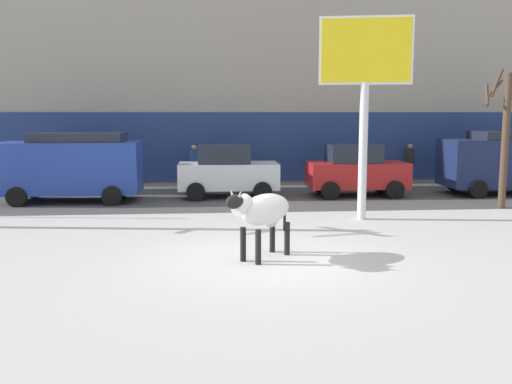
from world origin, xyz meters
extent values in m
plane|color=silver|center=(0.00, 0.00, 0.00)|extent=(120.00, 120.00, 0.00)
cube|color=#514F4C|center=(0.00, 8.48, 0.00)|extent=(60.00, 5.60, 0.01)
cube|color=#A39989|center=(0.00, 15.03, 6.50)|extent=(44.00, 6.00, 13.00)
cube|color=navy|center=(0.00, 11.98, 1.60)|extent=(43.12, 0.10, 2.80)
ellipsoid|color=silver|center=(0.07, 0.29, 1.02)|extent=(1.40, 1.43, 0.64)
ellipsoid|color=black|center=(0.02, 0.48, 1.07)|extent=(0.59, 0.60, 0.40)
cylinder|color=black|center=(-0.13, -0.20, 0.35)|extent=(0.12, 0.12, 0.70)
cylinder|color=black|center=(-0.41, 0.07, 0.35)|extent=(0.12, 0.12, 0.70)
cylinder|color=black|center=(0.55, 0.52, 0.35)|extent=(0.12, 0.12, 0.70)
cylinder|color=black|center=(0.26, 0.78, 0.35)|extent=(0.12, 0.12, 0.70)
cylinder|color=silver|center=(-0.45, -0.25, 1.20)|extent=(0.52, 0.53, 0.44)
ellipsoid|color=black|center=(-0.60, -0.41, 1.30)|extent=(0.48, 0.48, 0.28)
cone|color=beige|center=(-0.49, -0.46, 1.46)|extent=(0.12, 0.12, 0.15)
cone|color=beige|center=(-0.65, -0.31, 1.46)|extent=(0.12, 0.12, 0.15)
cylinder|color=black|center=(0.53, 0.78, 0.77)|extent=(0.06, 0.06, 0.60)
ellipsoid|color=beige|center=(0.19, 0.42, 0.72)|extent=(0.37, 0.37, 0.20)
cylinder|color=silver|center=(3.19, 4.35, 1.90)|extent=(0.24, 0.24, 3.80)
cube|color=silver|center=(3.19, 4.35, 4.65)|extent=(2.51, 0.69, 1.82)
cube|color=yellow|center=(3.19, 4.32, 4.65)|extent=(2.38, 0.63, 1.70)
cube|color=#233D9E|center=(-5.72, 8.26, 1.17)|extent=(4.60, 1.90, 1.70)
cube|color=#1E232D|center=(-5.42, 8.26, 2.17)|extent=(3.00, 1.67, 0.30)
cylinder|color=black|center=(-4.22, 9.21, 0.32)|extent=(0.64, 0.22, 0.64)
cylinder|color=black|center=(-4.22, 7.31, 0.32)|extent=(0.64, 0.22, 0.64)
cylinder|color=black|center=(-7.21, 9.21, 0.32)|extent=(0.64, 0.22, 0.64)
cylinder|color=black|center=(-7.21, 7.31, 0.32)|extent=(0.64, 0.22, 0.64)
cube|color=white|center=(-0.41, 8.89, 0.77)|extent=(3.50, 1.70, 0.90)
cube|color=#1E232D|center=(-0.56, 8.89, 1.54)|extent=(1.80, 1.50, 0.64)
cylinder|color=black|center=(0.73, 9.74, 0.32)|extent=(0.64, 0.22, 0.64)
cylinder|color=black|center=(0.73, 8.04, 0.32)|extent=(0.64, 0.22, 0.64)
cylinder|color=black|center=(-1.55, 9.74, 0.32)|extent=(0.64, 0.22, 0.64)
cylinder|color=black|center=(-1.55, 8.04, 0.32)|extent=(0.64, 0.22, 0.64)
cube|color=red|center=(4.22, 8.82, 0.77)|extent=(3.50, 1.70, 0.90)
cube|color=#1E232D|center=(4.07, 8.82, 1.54)|extent=(1.80, 1.50, 0.64)
cylinder|color=black|center=(5.35, 9.67, 0.32)|extent=(0.64, 0.22, 0.64)
cylinder|color=black|center=(5.35, 7.97, 0.32)|extent=(0.64, 0.22, 0.64)
cylinder|color=black|center=(3.08, 9.67, 0.32)|extent=(0.64, 0.22, 0.64)
cylinder|color=black|center=(3.08, 7.97, 0.32)|extent=(0.64, 0.22, 0.64)
cube|color=#19234C|center=(9.78, 8.79, 1.17)|extent=(4.60, 1.90, 1.70)
cylinder|color=black|center=(8.28, 9.73, 0.32)|extent=(0.64, 0.22, 0.64)
cylinder|color=black|center=(8.29, 7.83, 0.32)|extent=(0.64, 0.22, 0.64)
cylinder|color=#282833|center=(-1.68, 11.23, 0.44)|extent=(0.24, 0.24, 0.88)
cube|color=#2D4C93|center=(-1.68, 11.23, 1.20)|extent=(0.36, 0.22, 0.64)
sphere|color=tan|center=(-1.68, 11.23, 1.63)|extent=(0.20, 0.20, 0.20)
cylinder|color=#282833|center=(7.01, 11.23, 0.44)|extent=(0.24, 0.24, 0.88)
cube|color=#232328|center=(7.01, 11.23, 1.20)|extent=(0.36, 0.22, 0.64)
sphere|color=#9E7051|center=(7.01, 11.23, 1.63)|extent=(0.20, 0.20, 0.20)
cylinder|color=#4C3828|center=(8.08, 5.82, 2.09)|extent=(0.23, 0.23, 4.19)
cylinder|color=#4C3828|center=(7.84, 6.09, 3.91)|extent=(0.67, 0.60, 0.90)
cylinder|color=#4C3828|center=(7.83, 6.13, 3.76)|extent=(0.73, 0.61, 0.53)
cylinder|color=#4C3828|center=(7.53, 6.06, 3.54)|extent=(0.60, 1.18, 0.76)
camera|label=1|loc=(-1.06, -11.08, 2.98)|focal=39.77mm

